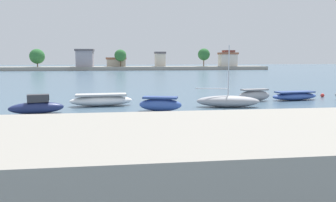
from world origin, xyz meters
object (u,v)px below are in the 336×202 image
object	(u,v)px
moored_boat_6	(295,96)
mooring_buoy_0	(322,95)
moored_boat_5	(254,95)
moored_boat_1	(37,107)
moored_boat_2	(101,100)
moored_boat_4	(228,101)
moored_boat_3	(160,104)

from	to	relation	value
moored_boat_6	mooring_buoy_0	bearing A→B (deg)	16.16
moored_boat_6	mooring_buoy_0	distance (m)	4.71
mooring_buoy_0	moored_boat_5	bearing A→B (deg)	-166.06
moored_boat_1	moored_boat_2	bearing A→B (deg)	25.39
moored_boat_4	moored_boat_6	xyz separation A→B (m)	(8.29, 3.72, -0.09)
moored_boat_1	mooring_buoy_0	size ratio (longest dim) A/B	10.09
moored_boat_4	mooring_buoy_0	size ratio (longest dim) A/B	13.70
moored_boat_2	moored_boat_5	xyz separation A→B (m)	(14.94, 1.22, 0.07)
moored_boat_3	moored_boat_6	distance (m)	15.33
moored_boat_2	mooring_buoy_0	xyz separation A→B (m)	(23.67, 3.39, -0.31)
moored_boat_1	moored_boat_6	distance (m)	24.58
moored_boat_1	moored_boat_6	world-z (taller)	moored_boat_1
moored_boat_5	mooring_buoy_0	bearing A→B (deg)	5.39
moored_boat_3	moored_boat_4	bearing A→B (deg)	28.71
moored_boat_5	mooring_buoy_0	size ratio (longest dim) A/B	8.40
moored_boat_1	moored_boat_4	bearing A→B (deg)	-7.54
moored_boat_6	moored_boat_2	bearing A→B (deg)	176.80
moored_boat_3	moored_boat_2	bearing A→B (deg)	158.52
moored_boat_2	moored_boat_6	world-z (taller)	moored_boat_2
moored_boat_3	mooring_buoy_0	bearing A→B (deg)	35.99
moored_boat_1	moored_boat_5	size ratio (longest dim) A/B	1.20
moored_boat_1	moored_boat_4	distance (m)	15.81
moored_boat_2	moored_boat_5	size ratio (longest dim) A/B	1.62
moored_boat_1	moored_boat_5	world-z (taller)	moored_boat_1
moored_boat_5	moored_boat_6	xyz separation A→B (m)	(4.43, 0.27, -0.16)
moored_boat_1	moored_boat_6	xyz separation A→B (m)	(24.03, 5.16, -0.13)
moored_boat_2	moored_boat_5	world-z (taller)	moored_boat_5
moored_boat_3	moored_boat_4	xyz separation A→B (m)	(6.14, 1.47, -0.05)
moored_boat_1	moored_boat_2	size ratio (longest dim) A/B	0.74
moored_boat_4	moored_boat_6	distance (m)	9.08
moored_boat_3	moored_boat_6	size ratio (longest dim) A/B	0.70
moored_boat_2	moored_boat_1	bearing A→B (deg)	-146.04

